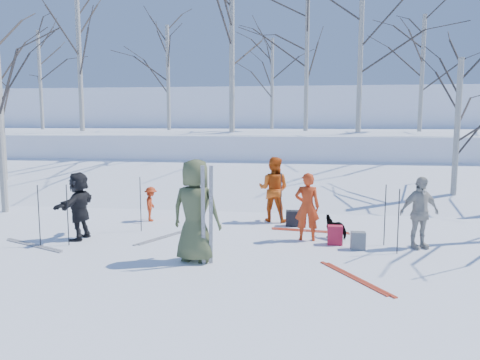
# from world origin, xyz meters

# --- Properties ---
(ground) EXTENTS (120.00, 120.00, 0.00)m
(ground) POSITION_xyz_m (0.00, 0.00, 0.00)
(ground) COLOR white
(ground) RESTS_ON ground
(snow_ramp) EXTENTS (70.00, 9.49, 4.12)m
(snow_ramp) POSITION_xyz_m (0.00, 7.00, 0.15)
(snow_ramp) COLOR white
(snow_ramp) RESTS_ON ground
(snow_plateau) EXTENTS (70.00, 18.00, 2.20)m
(snow_plateau) POSITION_xyz_m (0.00, 17.00, 1.00)
(snow_plateau) COLOR white
(snow_plateau) RESTS_ON ground
(far_hill) EXTENTS (90.00, 30.00, 6.00)m
(far_hill) POSITION_xyz_m (0.00, 38.00, 2.00)
(far_hill) COLOR white
(far_hill) RESTS_ON ground
(skier_olive_center) EXTENTS (1.07, 0.80, 1.99)m
(skier_olive_center) POSITION_xyz_m (-0.54, -0.82, 0.99)
(skier_olive_center) COLOR #465030
(skier_olive_center) RESTS_ON ground
(skier_red_north) EXTENTS (0.57, 0.38, 1.55)m
(skier_red_north) POSITION_xyz_m (1.59, 1.09, 0.77)
(skier_red_north) COLOR #BA3211
(skier_red_north) RESTS_ON ground
(skier_redor_behind) EXTENTS (0.96, 0.82, 1.74)m
(skier_redor_behind) POSITION_xyz_m (0.71, 3.00, 0.87)
(skier_redor_behind) COLOR #D14F10
(skier_redor_behind) RESTS_ON ground
(skier_red_seated) EXTENTS (0.45, 0.66, 0.93)m
(skier_red_seated) POSITION_xyz_m (-2.57, 2.54, 0.47)
(skier_red_seated) COLOR #BA3211
(skier_red_seated) RESTS_ON ground
(skier_cream_east) EXTENTS (0.98, 0.68, 1.54)m
(skier_cream_east) POSITION_xyz_m (3.95, 0.73, 0.77)
(skier_cream_east) COLOR beige
(skier_cream_east) RESTS_ON ground
(skier_grey_west) EXTENTS (0.55, 1.47, 1.56)m
(skier_grey_west) POSITION_xyz_m (-3.57, 0.46, 0.78)
(skier_grey_west) COLOR black
(skier_grey_west) RESTS_ON ground
(dog) EXTENTS (0.68, 0.60, 0.53)m
(dog) POSITION_xyz_m (2.26, 1.33, 0.27)
(dog) COLOR black
(dog) RESTS_ON ground
(upright_ski_left) EXTENTS (0.10, 0.16, 1.90)m
(upright_ski_left) POSITION_xyz_m (-0.34, -1.05, 0.95)
(upright_ski_left) COLOR silver
(upright_ski_left) RESTS_ON ground
(upright_ski_right) EXTENTS (0.13, 0.23, 1.89)m
(upright_ski_right) POSITION_xyz_m (-0.21, -1.01, 0.95)
(upright_ski_right) COLOR silver
(upright_ski_right) RESTS_ON ground
(ski_pair_a) EXTENTS (1.86, 2.08, 0.02)m
(ski_pair_a) POSITION_xyz_m (2.41, -1.43, 0.01)
(ski_pair_a) COLOR red
(ski_pair_a) RESTS_ON ground
(ski_pair_b) EXTENTS (1.72, 2.06, 0.02)m
(ski_pair_b) POSITION_xyz_m (-1.67, 0.95, 0.01)
(ski_pair_b) COLOR silver
(ski_pair_b) RESTS_ON ground
(ski_pair_c) EXTENTS (0.70, 1.95, 0.02)m
(ski_pair_c) POSITION_xyz_m (1.68, 1.95, 0.01)
(ski_pair_c) COLOR red
(ski_pair_c) RESTS_ON ground
(ski_pair_d) EXTENTS (1.64, 2.05, 0.02)m
(ski_pair_d) POSITION_xyz_m (-4.31, -0.21, 0.01)
(ski_pair_d) COLOR silver
(ski_pair_d) RESTS_ON ground
(ski_pole_a) EXTENTS (0.02, 0.02, 1.34)m
(ski_pole_a) POSITION_xyz_m (0.92, 2.70, 0.67)
(ski_pole_a) COLOR black
(ski_pole_a) RESTS_ON ground
(ski_pole_b) EXTENTS (0.02, 0.02, 1.34)m
(ski_pole_b) POSITION_xyz_m (-2.45, 1.40, 0.67)
(ski_pole_b) COLOR black
(ski_pole_b) RESTS_ON ground
(ski_pole_c) EXTENTS (0.02, 0.02, 1.34)m
(ski_pole_c) POSITION_xyz_m (3.27, 0.87, 0.67)
(ski_pole_c) COLOR black
(ski_pole_c) RESTS_ON ground
(ski_pole_d) EXTENTS (0.02, 0.02, 1.34)m
(ski_pole_d) POSITION_xyz_m (-3.56, -0.07, 0.67)
(ski_pole_d) COLOR black
(ski_pole_d) RESTS_ON ground
(ski_pole_e) EXTENTS (0.02, 0.02, 1.34)m
(ski_pole_e) POSITION_xyz_m (-4.14, -0.22, 0.67)
(ski_pole_e) COLOR black
(ski_pole_e) RESTS_ON ground
(ski_pole_f) EXTENTS (0.02, 0.02, 1.34)m
(ski_pole_f) POSITION_xyz_m (3.42, 0.24, 0.67)
(ski_pole_f) COLOR black
(ski_pole_f) RESTS_ON ground
(backpack_red) EXTENTS (0.32, 0.22, 0.42)m
(backpack_red) POSITION_xyz_m (2.20, 0.78, 0.21)
(backpack_red) COLOR #AE1A34
(backpack_red) RESTS_ON ground
(backpack_grey) EXTENTS (0.30, 0.20, 0.38)m
(backpack_grey) POSITION_xyz_m (2.66, 0.44, 0.19)
(backpack_grey) COLOR slate
(backpack_grey) RESTS_ON ground
(backpack_dark) EXTENTS (0.34, 0.24, 0.40)m
(backpack_dark) POSITION_xyz_m (1.24, 2.47, 0.20)
(backpack_dark) COLOR black
(backpack_dark) RESTS_ON ground
(birch_plateau_a) EXTENTS (5.60, 5.60, 7.15)m
(birch_plateau_a) POSITION_xyz_m (-8.61, 10.96, 5.77)
(birch_plateau_a) COLOR silver
(birch_plateau_a) RESTS_ON snow_plateau
(birch_plateau_b) EXTENTS (5.41, 5.41, 6.88)m
(birch_plateau_b) POSITION_xyz_m (3.70, 10.52, 5.64)
(birch_plateau_b) COLOR silver
(birch_plateau_b) RESTS_ON snow_plateau
(birch_plateau_c) EXTENTS (4.03, 4.03, 4.89)m
(birch_plateau_c) POSITION_xyz_m (-0.30, 16.62, 4.65)
(birch_plateau_c) COLOR silver
(birch_plateau_c) RESTS_ON snow_plateau
(birch_plateau_d) EXTENTS (4.11, 4.11, 5.01)m
(birch_plateau_d) POSITION_xyz_m (6.53, 12.21, 4.71)
(birch_plateau_d) COLOR silver
(birch_plateau_d) RESTS_ON snow_plateau
(birch_plateau_e) EXTENTS (4.20, 4.20, 5.15)m
(birch_plateau_e) POSITION_xyz_m (-5.30, 13.66, 4.77)
(birch_plateau_e) COLOR silver
(birch_plateau_e) RESTS_ON snow_plateau
(birch_plateau_g) EXTENTS (4.88, 4.88, 6.11)m
(birch_plateau_g) POSITION_xyz_m (1.55, 12.42, 5.26)
(birch_plateau_g) COLOR silver
(birch_plateau_g) RESTS_ON snow_plateau
(birch_plateau_h) EXTENTS (4.22, 4.22, 5.17)m
(birch_plateau_h) POSITION_xyz_m (-12.46, 14.17, 4.78)
(birch_plateau_h) COLOR silver
(birch_plateau_h) RESTS_ON snow_plateau
(birch_plateau_i) EXTENTS (6.02, 6.02, 7.74)m
(birch_plateau_i) POSITION_xyz_m (-1.50, 9.98, 6.07)
(birch_plateau_i) COLOR silver
(birch_plateau_i) RESTS_ON snow_plateau
(birch_edge_d) EXTENTS (4.55, 4.55, 5.64)m
(birch_edge_d) POSITION_xyz_m (-9.14, 5.95, 2.82)
(birch_edge_d) COLOR silver
(birch_edge_d) RESTS_ON ground
(birch_edge_e) EXTENTS (3.79, 3.79, 4.56)m
(birch_edge_e) POSITION_xyz_m (6.08, 5.55, 2.28)
(birch_edge_e) COLOR silver
(birch_edge_e) RESTS_ON ground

